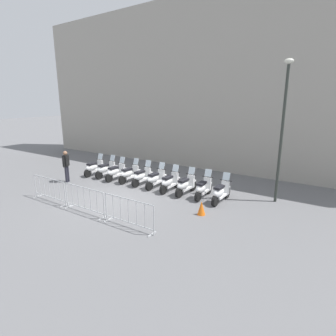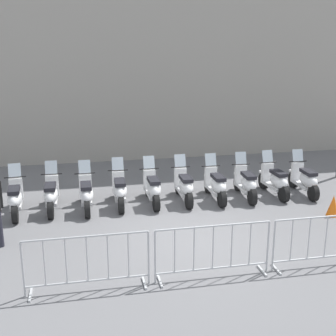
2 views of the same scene
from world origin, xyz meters
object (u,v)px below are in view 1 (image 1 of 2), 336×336
Objects in this scene: motorcycle_4 at (142,177)px; street_lamp at (283,120)px; motorcycle_1 at (106,170)px; motorcycle_5 at (156,179)px; motorcycle_7 at (185,185)px; barrier_segment_0 at (49,190)px; barrier_segment_1 at (84,200)px; motorcycle_8 at (203,188)px; barrier_segment_2 at (128,213)px; motorcycle_3 at (129,174)px; traffic_cone at (201,208)px; officer_near_row_end at (66,165)px; motorcycle_6 at (170,182)px; motorcycle_2 at (116,172)px; motorcycle_0 at (94,168)px; motorcycle_9 at (221,192)px.

motorcycle_4 is 7.33m from street_lamp.
motorcycle_4 is (2.66, -0.46, 0.00)m from motorcycle_1.
motorcycle_7 is (1.76, -0.36, 0.00)m from motorcycle_5.
barrier_segment_1 is (2.30, -0.39, 0.00)m from barrier_segment_0.
motorcycle_8 is (3.55, -0.62, 0.00)m from motorcycle_4.
barrier_segment_1 is 2.33m from barrier_segment_2.
motorcycle_3 reaches higher than traffic_cone.
barrier_segment_1 is at bearing -137.00° from motorcycle_8.
barrier_segment_1 is (-0.25, -4.17, 0.07)m from motorcycle_4.
officer_near_row_end reaches higher than motorcycle_5.
motorcycle_6 is 1.00× the size of motorcycle_8.
motorcycle_7 is at bearing -11.70° from motorcycle_5.
motorcycle_7 is at bearing 51.54° from barrier_segment_1.
motorcycle_6 is at bearing -8.96° from motorcycle_2.
motorcycle_7 is (6.21, -1.03, 0.00)m from motorcycle_0.
motorcycle_0 reaches higher than traffic_cone.
motorcycle_4 is at bearing -8.21° from motorcycle_0.
motorcycle_9 is 4.40m from barrier_segment_2.
motorcycle_3 is (2.68, -0.34, 0.00)m from motorcycle_0.
motorcycle_8 reaches higher than traffic_cone.
barrier_segment_2 is at bearing -134.14° from traffic_cone.
barrier_segment_0 is (-6.97, -2.92, 0.07)m from motorcycle_9.
traffic_cone is at bearing -8.89° from officer_near_row_end.
motorcycle_3 and motorcycle_6 have the same top height.
motorcycle_7 and motorcycle_8 have the same top height.
motorcycle_1 is 1.80m from motorcycle_3.
motorcycle_1 is at bearing -3.41° from motorcycle_0.
motorcycle_1 is 9.80m from street_lamp.
motorcycle_5 is (2.68, -0.34, 0.00)m from motorcycle_2.
motorcycle_8 is at bearing -8.66° from motorcycle_2.
motorcycle_1 is 2.22m from officer_near_row_end.
barrier_segment_1 is at bearing 170.34° from barrier_segment_2.
barrier_segment_0 reaches higher than traffic_cone.
motorcycle_4 is 3.61m from motorcycle_8.
motorcycle_7 is 4.67m from barrier_segment_1.
motorcycle_3 reaches higher than barrier_segment_2.
motorcycle_3 is 4.39m from barrier_segment_1.
motorcycle_1 is at bearing 156.39° from traffic_cone.
motorcycle_4 is 0.78× the size of barrier_segment_0.
officer_near_row_end is (-1.35, -1.68, 0.53)m from motorcycle_1.
motorcycle_3 reaches higher than barrier_segment_1.
barrier_segment_0 is at bearing 170.34° from barrier_segment_2.
motorcycle_7 is 0.99× the size of motorcycle_8.
barrier_segment_0 is at bearing -124.05° from motorcycle_4.
barrier_segment_1 is at bearing -62.48° from motorcycle_1.
motorcycle_7 reaches higher than barrier_segment_2.
motorcycle_6 reaches higher than barrier_segment_2.
motorcycle_8 is at bearing 43.00° from barrier_segment_1.
street_lamp is (9.18, 4.02, 3.06)m from barrier_segment_0.
traffic_cone is (8.08, -1.26, -0.71)m from officer_near_row_end.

